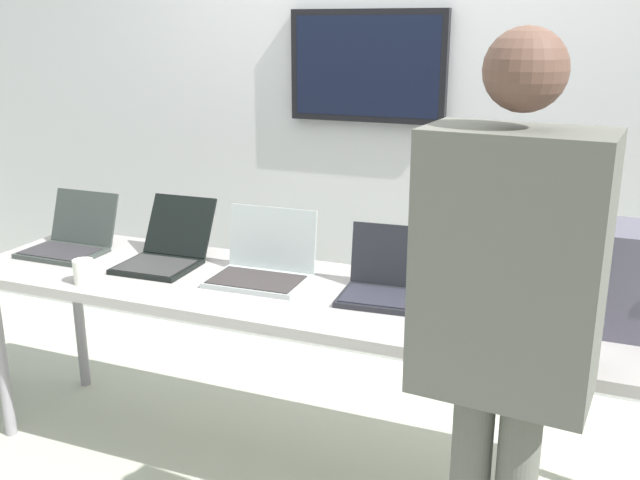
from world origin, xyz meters
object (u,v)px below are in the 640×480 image
object	(u,v)px
laptop_station_3	(386,281)
laptop_station_4	(518,302)
workbench	(303,303)
laptop_station_0	(71,239)
person	(507,311)
coffee_mug	(84,271)
laptop_station_2	(263,264)
laptop_station_1	(166,251)

from	to	relation	value
laptop_station_3	laptop_station_4	xyz separation A→B (m)	(0.48, -0.02, -0.00)
workbench	laptop_station_0	distance (m)	1.16
laptop_station_4	person	xyz separation A→B (m)	(0.04, -0.66, 0.22)
laptop_station_3	laptop_station_4	size ratio (longest dim) A/B	0.92
laptop_station_4	coffee_mug	xyz separation A→B (m)	(-1.61, -0.29, -0.01)
workbench	laptop_station_0	world-z (taller)	laptop_station_0
laptop_station_2	coffee_mug	bearing A→B (deg)	-154.49
workbench	laptop_station_4	bearing A→B (deg)	2.55
workbench	laptop_station_2	distance (m)	0.23
person	laptop_station_1	bearing A→B (deg)	155.05
laptop_station_0	laptop_station_3	size ratio (longest dim) A/B	1.03
person	coffee_mug	size ratio (longest dim) A/B	18.42
workbench	person	distance (m)	1.09
workbench	laptop_station_3	xyz separation A→B (m)	(0.31, 0.05, 0.11)
laptop_station_1	laptop_station_4	world-z (taller)	laptop_station_1
workbench	laptop_station_0	size ratio (longest dim) A/B	8.47
workbench	laptop_station_0	bearing A→B (deg)	176.92
laptop_station_1	person	bearing A→B (deg)	-24.95
laptop_station_0	workbench	bearing A→B (deg)	-3.08
laptop_station_1	laptop_station_2	size ratio (longest dim) A/B	1.08
laptop_station_3	coffee_mug	xyz separation A→B (m)	(-1.13, -0.30, -0.01)
laptop_station_2	laptop_station_4	size ratio (longest dim) A/B	1.08
laptop_station_0	coffee_mug	xyz separation A→B (m)	(0.33, -0.31, -0.01)
laptop_station_1	laptop_station_2	bearing A→B (deg)	-2.43
laptop_station_2	coffee_mug	world-z (taller)	laptop_station_2
laptop_station_3	workbench	bearing A→B (deg)	-170.14
laptop_station_4	laptop_station_2	bearing A→B (deg)	179.07
laptop_station_0	laptop_station_1	bearing A→B (deg)	1.04
laptop_station_0	laptop_station_4	xyz separation A→B (m)	(1.94, -0.03, -0.00)
laptop_station_3	laptop_station_4	world-z (taller)	laptop_station_3
person	workbench	bearing A→B (deg)	143.06
workbench	laptop_station_3	bearing A→B (deg)	9.86
workbench	laptop_station_2	xyz separation A→B (m)	(-0.19, 0.05, 0.12)
laptop_station_1	person	size ratio (longest dim) A/B	0.24
laptop_station_1	laptop_station_4	xyz separation A→B (m)	(1.45, -0.04, -0.00)
laptop_station_4	coffee_mug	bearing A→B (deg)	-169.98
laptop_station_3	coffee_mug	world-z (taller)	laptop_station_3
laptop_station_0	laptop_station_1	world-z (taller)	laptop_station_1
laptop_station_4	coffee_mug	distance (m)	1.64
laptop_station_0	laptop_station_3	distance (m)	1.46
workbench	person	world-z (taller)	person
workbench	laptop_station_4	xyz separation A→B (m)	(0.79, 0.04, 0.11)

